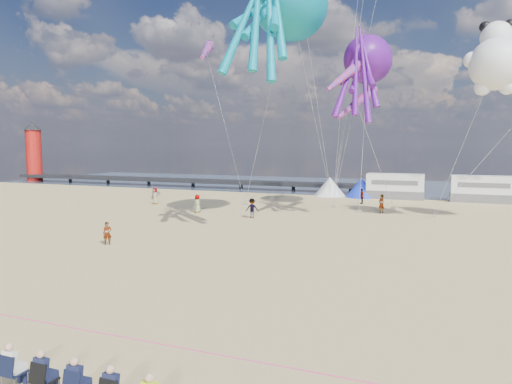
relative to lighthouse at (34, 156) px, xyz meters
name	(u,v)px	position (x,y,z in m)	size (l,w,h in m)	color
ground	(183,292)	(56.00, -44.00, -4.50)	(120.00, 120.00, 0.00)	#D1B879
water	(363,186)	(56.00, 11.00, -4.48)	(120.00, 120.00, 0.00)	#324560
pier	(170,180)	(28.00, 0.00, -3.50)	(60.00, 3.00, 0.50)	black
lighthouse	(34,156)	(0.00, 0.00, 0.00)	(2.60, 2.60, 9.00)	#A5140F
motorhome_0	(395,186)	(62.00, -4.00, -3.00)	(6.60, 2.50, 3.00)	silver
motorhome_1	(482,189)	(71.50, -4.00, -3.00)	(6.60, 2.50, 3.00)	silver
tent_white	(330,186)	(54.00, -4.00, -3.30)	(4.00, 4.00, 2.40)	white
tent_blue	(361,188)	(58.00, -4.00, -3.30)	(4.00, 4.00, 2.40)	#1933CC
spectator_row	(79,380)	(58.10, -52.72, -3.85)	(6.10, 0.90, 1.30)	black
rope_line	(109,334)	(56.00, -49.00, -4.48)	(0.03, 0.03, 34.00)	#F2338C
standing_person	(107,233)	(46.48, -37.42, -3.75)	(0.55, 0.36, 1.51)	tan
beachgoer_0	(155,196)	(37.87, -19.00, -3.59)	(0.67, 0.44, 1.83)	#7F6659
beachgoer_2	(252,208)	(51.32, -23.96, -3.62)	(0.86, 0.67, 1.76)	#7F6659
beachgoer_3	(362,196)	(58.98, -10.38, -3.67)	(1.07, 0.62, 1.66)	#7F6659
beachgoer_5	(381,204)	(61.75, -16.84, -3.59)	(1.69, 0.54, 1.82)	#7F6659
beachgoer_6	(197,204)	(45.20, -22.81, -3.62)	(0.64, 0.42, 1.75)	#7F6659
sandbag_a	(245,204)	(47.42, -16.22, -4.39)	(0.50, 0.35, 0.22)	gray
sandbag_b	(359,211)	(59.69, -16.95, -4.39)	(0.50, 0.35, 0.22)	gray
sandbag_c	(433,217)	(66.38, -18.05, -4.39)	(0.50, 0.35, 0.22)	gray
sandbag_d	(393,208)	(62.63, -13.63, -4.39)	(0.50, 0.35, 0.22)	gray
sandbag_e	(333,207)	(56.68, -14.76, -4.39)	(0.50, 0.35, 0.22)	gray
kite_octopus_teal	(290,2)	(55.31, -25.93, 13.09)	(4.65, 10.85, 12.41)	#037F98
kite_octopus_purple	(368,60)	(60.07, -16.26, 10.02)	(4.10, 9.57, 10.94)	#551084
kite_panda	(496,64)	(70.41, -21.30, 8.16)	(4.81, 4.53, 6.79)	white
windsock_left	(206,51)	(44.66, -19.62, 11.28)	(1.10, 7.25, 7.25)	red
windsock_mid	(356,103)	(59.68, -19.95, 5.69)	(1.00, 6.57, 6.57)	red
windsock_right	(343,77)	(59.10, -23.31, 7.52)	(0.90, 5.23, 5.23)	red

